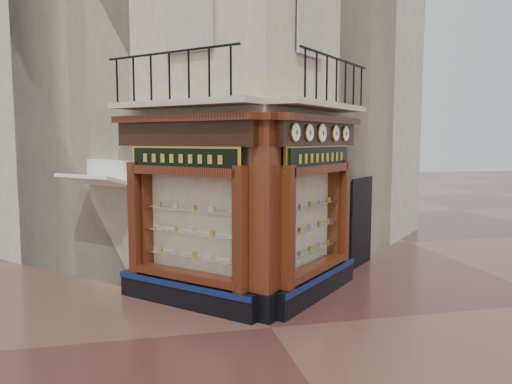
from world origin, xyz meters
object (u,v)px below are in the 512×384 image
object	(u,v)px
clock_c	(322,133)
awning	(101,291)
clock_a	(295,132)
signboard_right	(320,157)
signboard_left	(183,159)
clock_e	(345,134)
corner_pilaster	(265,220)
clock_b	(309,133)
clock_d	(335,133)

from	to	relation	value
clock_c	awning	bearing A→B (deg)	114.94
clock_a	signboard_right	world-z (taller)	clock_a
clock_c	signboard_right	bearing A→B (deg)	38.68
awning	signboard_left	distance (m)	3.90
signboard_left	clock_e	bearing A→B (deg)	-124.05
corner_pilaster	awning	distance (m)	4.58
clock_b	signboard_left	xyz separation A→B (m)	(-2.47, 0.61, -0.52)
signboard_left	signboard_right	size ratio (longest dim) A/B	0.94
clock_e	awning	xyz separation A→B (m)	(-5.62, 0.80, -3.62)
signboard_left	clock_d	bearing A→B (deg)	-129.46
clock_e	signboard_left	distance (m)	3.92
corner_pilaster	clock_d	xyz separation A→B (m)	(1.95, 1.34, 1.67)
signboard_left	signboard_right	distance (m)	2.92
clock_a	clock_d	bearing A→B (deg)	0.00
awning	signboard_right	world-z (taller)	signboard_right
corner_pilaster	clock_e	world-z (taller)	corner_pilaster
clock_c	signboard_right	distance (m)	0.55
corner_pilaster	clock_c	world-z (taller)	corner_pilaster
awning	signboard_left	world-z (taller)	signboard_left
signboard_right	clock_d	bearing A→B (deg)	-10.83
clock_a	signboard_right	xyz separation A→B (m)	(0.87, 1.03, -0.52)
corner_pilaster	clock_d	distance (m)	2.90
clock_d	clock_e	xyz separation A→B (m)	(0.41, 0.41, 0.00)
corner_pilaster	clock_c	xyz separation A→B (m)	(1.44, 0.84, 1.67)
clock_c	corner_pilaster	bearing A→B (deg)	165.16
clock_c	clock_b	bearing A→B (deg)	180.00
clock_c	clock_e	xyz separation A→B (m)	(0.91, 0.91, 0.00)
clock_d	clock_b	bearing A→B (deg)	180.00
clock_a	clock_d	distance (m)	1.92
corner_pilaster	clock_e	bearing A→B (deg)	-8.36
signboard_right	clock_c	bearing A→B (deg)	-141.32
awning	clock_b	bearing A→B (deg)	-161.69
clock_b	signboard_right	distance (m)	0.92
clock_a	signboard_left	distance (m)	2.35
clock_a	signboard_left	bearing A→B (deg)	108.42
clock_e	clock_d	bearing A→B (deg)	180.00
clock_c	signboard_right	size ratio (longest dim) A/B	0.18
signboard_left	awning	bearing A→B (deg)	4.44
corner_pilaster	awning	bearing A→B (deg)	96.93
corner_pilaster	clock_b	size ratio (longest dim) A/B	11.23
clock_b	clock_d	xyz separation A→B (m)	(0.94, 0.94, 0.00)
clock_c	awning	xyz separation A→B (m)	(-4.70, 1.72, -3.62)
awning	signboard_right	xyz separation A→B (m)	(4.72, -1.54, 3.10)
clock_a	awning	size ratio (longest dim) A/B	0.21
corner_pilaster	awning	size ratio (longest dim) A/B	2.31
clock_d	awning	distance (m)	6.46
clock_a	clock_e	size ratio (longest dim) A/B	1.00
corner_pilaster	clock_a	bearing A→B (deg)	-46.27
corner_pilaster	clock_b	distance (m)	2.00
clock_d	awning	xyz separation A→B (m)	(-5.21, 1.21, -3.62)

